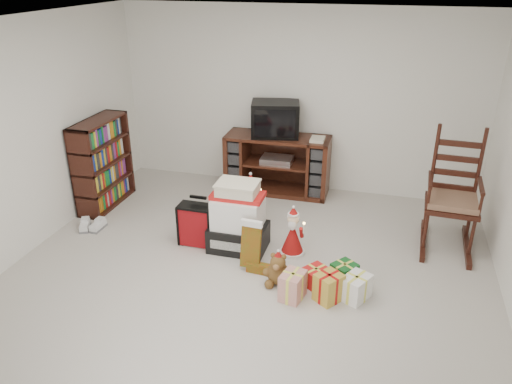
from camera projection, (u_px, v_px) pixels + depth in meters
The scene contains 13 objects.
room at pixel (245, 166), 4.62m from camera, with size 5.01×5.01×2.51m.
tv_stand at pixel (277, 164), 6.96m from camera, with size 1.44×0.54×0.82m.
bookshelf at pixel (103, 165), 6.52m from camera, with size 0.32×0.96×1.17m.
rocking_chair at pixel (451, 205), 5.61m from camera, with size 0.60×0.96×1.41m.
gift_pile at pixel (238, 221), 5.56m from camera, with size 0.63×0.46×0.80m.
red_suitcase at pixel (197, 225), 5.68m from camera, with size 0.38×0.20×0.58m.
stocking at pixel (251, 245), 5.19m from camera, with size 0.27×0.11×0.57m, color #0B6A17, non-canonical shape.
teddy_bear at pixel (278, 271), 5.00m from camera, with size 0.23×0.21×0.35m.
santa_figurine at pixel (293, 236), 5.50m from camera, with size 0.28×0.27×0.58m.
mrs_claus_figurine at pixel (251, 204), 6.16m from camera, with size 0.32×0.30×0.66m.
sneaker_pair at pixel (92, 226), 6.08m from camera, with size 0.31×0.27×0.09m.
gift_cluster at pixel (331, 283), 4.86m from camera, with size 0.72×0.82×0.25m.
crt_television at pixel (275, 119), 6.72m from camera, with size 0.72×0.58×0.47m.
Camera 1 is at (1.26, -4.11, 2.96)m, focal length 35.00 mm.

